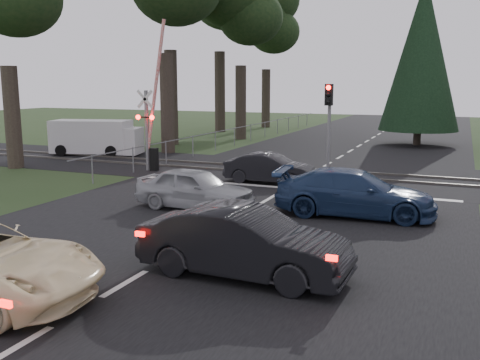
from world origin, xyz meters
The scene contains 17 objects.
ground centered at (0.00, 0.00, 0.00)m, with size 120.00×120.00×0.00m, color #273C1B.
road centered at (0.00, 10.00, 0.01)m, with size 14.00×100.00×0.01m, color black.
rail_corridor centered at (0.00, 12.00, 0.01)m, with size 120.00×8.00×0.01m, color black.
stop_line centered at (0.00, 8.20, 0.01)m, with size 13.00×0.35×0.00m, color silver.
rail_near centered at (0.00, 11.20, 0.05)m, with size 120.00×0.12×0.10m, color #59544C.
rail_far centered at (0.00, 12.80, 0.05)m, with size 120.00×0.12×0.10m, color #59544C.
crossing_signal centered at (-7.27, 9.79, 2.06)m, with size 1.62×0.38×6.96m.
traffic_signal_center centered at (1.00, 10.68, 2.81)m, with size 0.32×0.48×4.10m.
euc_tree_c centered at (-9.00, 25.00, 9.51)m, with size 6.00×6.00×13.20m.
euc_tree_e centered at (-11.00, 36.00, 9.51)m, with size 6.00×6.00×13.20m.
conifer_tree centered at (3.50, 26.00, 5.99)m, with size 5.20×5.20×11.00m.
fence_left centered at (-7.80, 22.50, 0.00)m, with size 0.10×36.00×1.20m, color slate, non-canonical shape.
dark_hatchback centered at (2.14, -1.62, 0.75)m, with size 1.60×4.57×1.51m, color black.
silver_car centered at (-1.75, 3.59, 0.69)m, with size 1.62×4.03×1.37m, color #989BA0.
blue_sedan centered at (3.30, 4.72, 0.73)m, with size 2.03×5.00×1.45m, color navy.
dark_car_far centered at (-1.02, 8.94, 0.62)m, with size 1.31×3.77×1.24m, color black.
white_van centered at (-13.27, 13.60, 1.02)m, with size 5.43×3.09×2.01m.
Camera 1 is at (6.30, -11.86, 4.14)m, focal length 40.00 mm.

